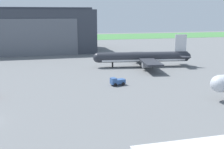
# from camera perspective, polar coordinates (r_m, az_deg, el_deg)

# --- Properties ---
(grass_field_strip) EXTENTS (440.00, 56.00, 0.08)m
(grass_field_strip) POSITION_cam_1_polar(r_m,az_deg,el_deg) (229.96, -16.77, 7.39)
(grass_field_strip) COLOR #437E41
(grass_field_strip) RESTS_ON ground_plane
(maintenance_hangar) EXTENTS (80.24, 35.81, 22.63)m
(maintenance_hangar) POSITION_cam_1_polar(r_m,az_deg,el_deg) (148.31, -20.08, 8.69)
(maintenance_hangar) COLOR #383D47
(maintenance_hangar) RESTS_ON ground_plane
(airliner_far_left) EXTENTS (36.65, 30.93, 11.88)m
(airliner_far_left) POSITION_cam_1_polar(r_m,az_deg,el_deg) (100.84, 6.60, 3.64)
(airliner_far_left) COLOR #282B33
(airliner_far_left) RESTS_ON ground_plane
(ops_van) EXTENTS (4.30, 2.83, 2.20)m
(ops_van) POSITION_cam_1_polar(r_m,az_deg,el_deg) (74.33, 1.12, -1.46)
(ops_van) COLOR #335693
(ops_van) RESTS_ON ground_plane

